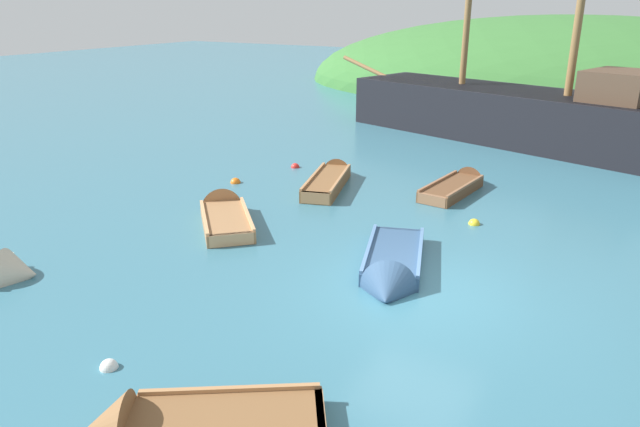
{
  "coord_description": "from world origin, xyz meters",
  "views": [
    {
      "loc": [
        3.63,
        -10.15,
        5.54
      ],
      "look_at": [
        -3.85,
        2.55,
        0.2
      ],
      "focal_mm": 32.8,
      "sensor_mm": 36.0,
      "label": 1
    }
  ],
  "objects_px": {
    "rowboat_outer_right": "(458,187)",
    "rowboat_portside": "(224,216)",
    "buoy_yellow": "(474,224)",
    "buoy_red": "(295,167)",
    "rowboat_far": "(330,180)",
    "buoy_white": "(109,368)",
    "sailing_ship": "(516,121)",
    "buoy_orange": "(236,183)",
    "rowboat_outer_left": "(391,270)"
  },
  "relations": [
    {
      "from": "buoy_red",
      "to": "buoy_yellow",
      "type": "xyz_separation_m",
      "value": [
        7.16,
        -2.36,
        0.0
      ]
    },
    {
      "from": "rowboat_outer_left",
      "to": "rowboat_portside",
      "type": "xyz_separation_m",
      "value": [
        -5.26,
        0.79,
        0.01
      ]
    },
    {
      "from": "rowboat_outer_right",
      "to": "buoy_orange",
      "type": "distance_m",
      "value": 7.13
    },
    {
      "from": "buoy_yellow",
      "to": "buoy_orange",
      "type": "bearing_deg",
      "value": -178.41
    },
    {
      "from": "rowboat_far",
      "to": "rowboat_portside",
      "type": "height_order",
      "value": "rowboat_portside"
    },
    {
      "from": "rowboat_outer_right",
      "to": "rowboat_portside",
      "type": "xyz_separation_m",
      "value": [
        -4.59,
        -5.81,
        -0.0
      ]
    },
    {
      "from": "buoy_orange",
      "to": "buoy_yellow",
      "type": "xyz_separation_m",
      "value": [
        7.82,
        0.22,
        0.0
      ]
    },
    {
      "from": "rowboat_outer_right",
      "to": "buoy_red",
      "type": "relative_size",
      "value": 11.35
    },
    {
      "from": "rowboat_outer_left",
      "to": "rowboat_outer_right",
      "type": "bearing_deg",
      "value": 166.55
    },
    {
      "from": "buoy_red",
      "to": "buoy_white",
      "type": "relative_size",
      "value": 1.04
    },
    {
      "from": "sailing_ship",
      "to": "buoy_yellow",
      "type": "distance_m",
      "value": 10.86
    },
    {
      "from": "sailing_ship",
      "to": "buoy_white",
      "type": "height_order",
      "value": "sailing_ship"
    },
    {
      "from": "rowboat_far",
      "to": "buoy_yellow",
      "type": "relative_size",
      "value": 13.3
    },
    {
      "from": "rowboat_far",
      "to": "buoy_red",
      "type": "xyz_separation_m",
      "value": [
        -2.08,
        1.13,
        -0.13
      ]
    },
    {
      "from": "buoy_red",
      "to": "buoy_yellow",
      "type": "height_order",
      "value": "buoy_red"
    },
    {
      "from": "rowboat_far",
      "to": "rowboat_outer_left",
      "type": "relative_size",
      "value": 1.09
    },
    {
      "from": "sailing_ship",
      "to": "buoy_orange",
      "type": "height_order",
      "value": "sailing_ship"
    },
    {
      "from": "sailing_ship",
      "to": "rowboat_far",
      "type": "bearing_deg",
      "value": 85.29
    },
    {
      "from": "rowboat_portside",
      "to": "rowboat_far",
      "type": "bearing_deg",
      "value": -55.45
    },
    {
      "from": "buoy_white",
      "to": "rowboat_outer_left",
      "type": "bearing_deg",
      "value": 65.3
    },
    {
      "from": "rowboat_portside",
      "to": "buoy_yellow",
      "type": "bearing_deg",
      "value": -106.87
    },
    {
      "from": "rowboat_outer_right",
      "to": "rowboat_far",
      "type": "relative_size",
      "value": 0.87
    },
    {
      "from": "sailing_ship",
      "to": "rowboat_outer_right",
      "type": "bearing_deg",
      "value": 107.22
    },
    {
      "from": "sailing_ship",
      "to": "rowboat_outer_left",
      "type": "relative_size",
      "value": 4.66
    },
    {
      "from": "sailing_ship",
      "to": "rowboat_outer_right",
      "type": "relative_size",
      "value": 4.91
    },
    {
      "from": "rowboat_outer_left",
      "to": "rowboat_portside",
      "type": "relative_size",
      "value": 1.17
    },
    {
      "from": "sailing_ship",
      "to": "buoy_red",
      "type": "bearing_deg",
      "value": 71.9
    },
    {
      "from": "sailing_ship",
      "to": "rowboat_outer_right",
      "type": "xyz_separation_m",
      "value": [
        0.16,
        -8.02,
        -0.73
      ]
    },
    {
      "from": "rowboat_far",
      "to": "rowboat_outer_left",
      "type": "distance_m",
      "value": 6.77
    },
    {
      "from": "rowboat_outer_right",
      "to": "buoy_orange",
      "type": "bearing_deg",
      "value": 119.91
    },
    {
      "from": "rowboat_outer_right",
      "to": "buoy_red",
      "type": "xyz_separation_m",
      "value": [
        -5.84,
        -0.35,
        -0.11
      ]
    },
    {
      "from": "buoy_white",
      "to": "rowboat_far",
      "type": "bearing_deg",
      "value": 100.21
    },
    {
      "from": "buoy_yellow",
      "to": "buoy_red",
      "type": "bearing_deg",
      "value": 161.77
    },
    {
      "from": "sailing_ship",
      "to": "buoy_white",
      "type": "bearing_deg",
      "value": 101.24
    },
    {
      "from": "buoy_white",
      "to": "sailing_ship",
      "type": "bearing_deg",
      "value": 85.2
    },
    {
      "from": "buoy_yellow",
      "to": "sailing_ship",
      "type": "bearing_deg",
      "value": 97.88
    },
    {
      "from": "sailing_ship",
      "to": "rowboat_portside",
      "type": "xyz_separation_m",
      "value": [
        -4.43,
        -13.83,
        -0.73
      ]
    },
    {
      "from": "rowboat_outer_right",
      "to": "rowboat_far",
      "type": "distance_m",
      "value": 4.04
    },
    {
      "from": "sailing_ship",
      "to": "rowboat_far",
      "type": "relative_size",
      "value": 4.27
    },
    {
      "from": "buoy_orange",
      "to": "buoy_yellow",
      "type": "height_order",
      "value": "buoy_orange"
    },
    {
      "from": "rowboat_portside",
      "to": "buoy_orange",
      "type": "relative_size",
      "value": 9.37
    },
    {
      "from": "buoy_red",
      "to": "buoy_white",
      "type": "bearing_deg",
      "value": -71.24
    },
    {
      "from": "buoy_white",
      "to": "buoy_yellow",
      "type": "bearing_deg",
      "value": 71.3
    },
    {
      "from": "rowboat_outer_left",
      "to": "buoy_orange",
      "type": "relative_size",
      "value": 11.0
    },
    {
      "from": "rowboat_outer_right",
      "to": "buoy_red",
      "type": "distance_m",
      "value": 5.85
    },
    {
      "from": "rowboat_outer_left",
      "to": "buoy_red",
      "type": "relative_size",
      "value": 11.97
    },
    {
      "from": "rowboat_portside",
      "to": "buoy_orange",
      "type": "xyz_separation_m",
      "value": [
        -1.9,
        2.89,
        -0.1
      ]
    },
    {
      "from": "rowboat_outer_left",
      "to": "buoy_yellow",
      "type": "height_order",
      "value": "rowboat_outer_left"
    },
    {
      "from": "rowboat_far",
      "to": "buoy_white",
      "type": "xyz_separation_m",
      "value": [
        1.91,
        -10.6,
        -0.13
      ]
    },
    {
      "from": "buoy_yellow",
      "to": "buoy_white",
      "type": "distance_m",
      "value": 9.9
    }
  ]
}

